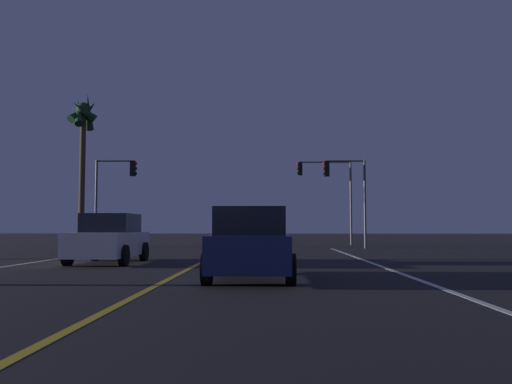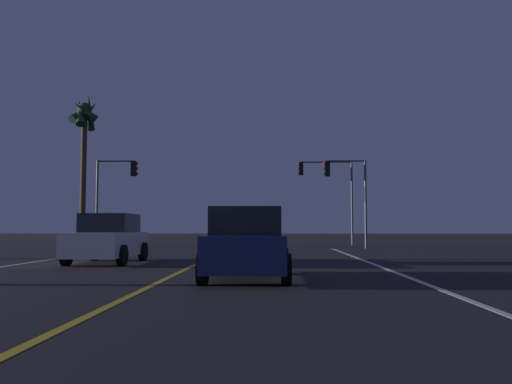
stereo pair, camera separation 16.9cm
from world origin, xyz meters
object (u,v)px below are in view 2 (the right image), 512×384
object	(u,v)px
car_lead_same_lane	(247,245)
palm_tree_left_far	(84,126)
car_oncoming	(108,239)
traffic_light_near_left	(117,183)
traffic_light_near_right	(345,183)
traffic_light_far_right	(326,182)

from	to	relation	value
car_lead_same_lane	palm_tree_left_far	xyz separation A→B (m)	(-11.43, 20.53, 6.79)
car_oncoming	traffic_light_near_left	world-z (taller)	traffic_light_near_left
car_oncoming	traffic_light_near_right	world-z (taller)	traffic_light_near_right
traffic_light_near_left	palm_tree_left_far	world-z (taller)	palm_tree_left_far
car_lead_same_lane	palm_tree_left_far	distance (m)	24.46
traffic_light_near_left	car_oncoming	bearing A→B (deg)	-74.46
traffic_light_far_right	palm_tree_left_far	size ratio (longest dim) A/B	0.59
car_lead_same_lane	traffic_light_far_right	bearing A→B (deg)	-9.88
traffic_light_near_right	palm_tree_left_far	bearing A→B (deg)	-7.11
traffic_light_near_right	traffic_light_far_right	size ratio (longest dim) A/B	0.90
car_lead_same_lane	traffic_light_near_left	world-z (taller)	traffic_light_near_left
car_oncoming	traffic_light_far_right	distance (m)	20.97
car_oncoming	traffic_light_near_left	bearing A→B (deg)	-164.46
traffic_light_near_right	palm_tree_left_far	size ratio (longest dim) A/B	0.53
traffic_light_far_right	palm_tree_left_far	xyz separation A→B (m)	(-15.61, -3.48, 3.33)
car_oncoming	traffic_light_far_right	world-z (taller)	traffic_light_far_right
car_oncoming	traffic_light_near_left	distance (m)	13.82
palm_tree_left_far	traffic_light_near_left	bearing A→B (deg)	-36.45
car_lead_same_lane	traffic_light_near_right	bearing A→B (deg)	-14.41
traffic_light_near_left	traffic_light_far_right	xyz separation A→B (m)	(12.88, 5.50, 0.45)
car_oncoming	palm_tree_left_far	world-z (taller)	palm_tree_left_far
traffic_light_far_right	palm_tree_left_far	world-z (taller)	palm_tree_left_far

